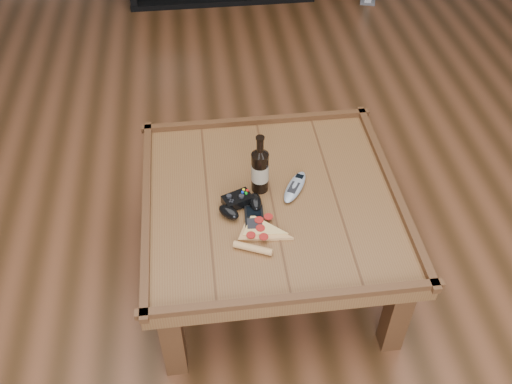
{
  "coord_description": "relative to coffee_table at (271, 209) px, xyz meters",
  "views": [
    {
      "loc": [
        -0.25,
        -1.56,
        2.03
      ],
      "look_at": [
        -0.07,
        -0.03,
        0.52
      ],
      "focal_mm": 40.0,
      "sensor_mm": 36.0,
      "label": 1
    }
  ],
  "objects": [
    {
      "name": "remote_control",
      "position": [
        0.1,
        0.04,
        0.07
      ],
      "size": [
        0.15,
        0.2,
        0.03
      ],
      "rotation": [
        0.0,
        0.0,
        -0.52
      ],
      "color": "gray",
      "rests_on": "coffee_table"
    },
    {
      "name": "pizza_slice",
      "position": [
        -0.07,
        -0.18,
        0.07
      ],
      "size": [
        0.25,
        0.3,
        0.03
      ],
      "rotation": [
        0.0,
        0.0,
        -0.41
      ],
      "color": "tan",
      "rests_on": "coffee_table"
    },
    {
      "name": "smartphone",
      "position": [
        -0.08,
        -0.11,
        0.07
      ],
      "size": [
        0.08,
        0.13,
        0.02
      ],
      "rotation": [
        0.0,
        0.0,
        -0.06
      ],
      "color": "black",
      "rests_on": "coffee_table"
    },
    {
      "name": "coffee_table",
      "position": [
        0.0,
        0.0,
        0.0
      ],
      "size": [
        1.03,
        1.03,
        0.48
      ],
      "color": "brown",
      "rests_on": "ground"
    },
    {
      "name": "game_controller",
      "position": [
        -0.13,
        -0.04,
        0.08
      ],
      "size": [
        0.18,
        0.16,
        0.05
      ],
      "rotation": [
        0.0,
        0.0,
        0.38
      ],
      "color": "black",
      "rests_on": "coffee_table"
    },
    {
      "name": "beer_bottle",
      "position": [
        -0.04,
        0.06,
        0.16
      ],
      "size": [
        0.07,
        0.07,
        0.26
      ],
      "color": "black",
      "rests_on": "coffee_table"
    },
    {
      "name": "ground",
      "position": [
        0.0,
        0.0,
        -0.39
      ],
      "size": [
        6.0,
        6.0,
        0.0
      ],
      "primitive_type": "plane",
      "color": "#3F2512",
      "rests_on": "ground"
    }
  ]
}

